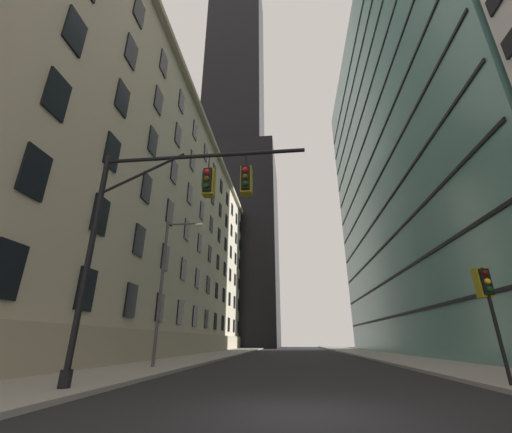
# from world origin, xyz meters

# --- Properties ---
(ground_plane) EXTENTS (102.00, 160.00, 0.10)m
(ground_plane) POSITION_xyz_m (0.00, 0.00, -0.05)
(ground_plane) COLOR black
(station_building) EXTENTS (18.60, 73.77, 29.31)m
(station_building) POSITION_xyz_m (-19.96, 30.88, 14.64)
(station_building) COLOR #BCAF93
(station_building) RESTS_ON ground
(dark_skyscraper) EXTENTS (23.92, 23.92, 235.82)m
(dark_skyscraper) POSITION_xyz_m (-15.37, 70.73, 70.27)
(dark_skyscraper) COLOR black
(dark_skyscraper) RESTS_ON ground
(glass_office_midrise) EXTENTS (15.26, 50.86, 50.63)m
(glass_office_midrise) POSITION_xyz_m (18.58, 31.57, 25.31)
(glass_office_midrise) COLOR slate
(glass_office_midrise) RESTS_ON ground
(traffic_signal_mast) EXTENTS (7.71, 0.63, 7.99)m
(traffic_signal_mast) POSITION_xyz_m (-4.19, 2.07, 5.85)
(traffic_signal_mast) COLOR black
(traffic_signal_mast) RESTS_ON sidewalk_left
(traffic_light_near_right) EXTENTS (0.40, 0.63, 3.77)m
(traffic_light_near_right) POSITION_xyz_m (6.61, 4.23, 3.17)
(traffic_light_near_right) COLOR black
(traffic_light_near_right) RESTS_ON sidewalk_right
(street_lamppost) EXTENTS (2.42, 0.32, 8.35)m
(street_lamppost) POSITION_xyz_m (-7.51, 10.37, 5.08)
(street_lamppost) COLOR #47474C
(street_lamppost) RESTS_ON sidewalk_left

